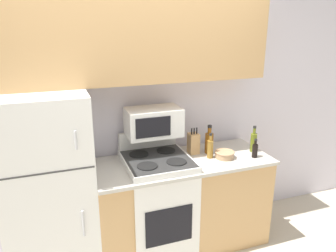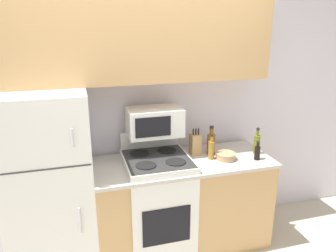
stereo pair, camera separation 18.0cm
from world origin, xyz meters
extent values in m
cube|color=silver|center=(0.00, 0.68, 1.27)|extent=(8.00, 0.05, 2.55)
cube|color=tan|center=(0.35, 0.31, 0.44)|extent=(1.64, 0.63, 0.87)
cube|color=#BCB7AD|center=(0.35, 0.29, 0.89)|extent=(1.64, 0.67, 0.03)
cube|color=white|center=(-0.82, 0.32, 0.81)|extent=(0.70, 0.65, 1.62)
cube|color=#383838|center=(-0.82, 0.00, 1.10)|extent=(0.68, 0.01, 0.01)
cylinder|color=#B7B7BC|center=(-0.59, -0.01, 1.33)|extent=(0.02, 0.02, 0.14)
cylinder|color=#B7B7BC|center=(-0.59, -0.01, 0.65)|extent=(0.02, 0.02, 0.22)
cube|color=tan|center=(0.00, 0.49, 1.98)|extent=(2.34, 0.33, 0.72)
cube|color=white|center=(0.11, 0.30, 0.48)|extent=(0.58, 0.63, 0.96)
cube|color=black|center=(0.11, -0.02, 0.46)|extent=(0.42, 0.01, 0.35)
cube|color=#2D2D2D|center=(0.11, 0.30, 0.95)|extent=(0.56, 0.60, 0.01)
cube|color=white|center=(0.11, 0.60, 1.04)|extent=(0.56, 0.06, 0.16)
cylinder|color=black|center=(-0.03, 0.16, 0.96)|extent=(0.18, 0.18, 0.01)
cylinder|color=black|center=(0.24, 0.16, 0.96)|extent=(0.18, 0.18, 0.01)
cylinder|color=black|center=(-0.03, 0.44, 0.96)|extent=(0.18, 0.18, 0.01)
cylinder|color=black|center=(0.24, 0.44, 0.96)|extent=(0.18, 0.18, 0.01)
cube|color=white|center=(0.12, 0.45, 1.25)|extent=(0.49, 0.30, 0.25)
cube|color=black|center=(0.07, 0.30, 1.25)|extent=(0.31, 0.01, 0.18)
cube|color=tan|center=(0.51, 0.42, 1.00)|extent=(0.09, 0.10, 0.20)
cylinder|color=black|center=(0.49, 0.41, 1.13)|extent=(0.01, 0.01, 0.06)
cylinder|color=black|center=(0.51, 0.41, 1.13)|extent=(0.01, 0.01, 0.06)
cylinder|color=black|center=(0.54, 0.41, 1.13)|extent=(0.01, 0.01, 0.06)
cylinder|color=tan|center=(0.74, 0.21, 0.93)|extent=(0.17, 0.17, 0.06)
torus|color=tan|center=(0.74, 0.21, 0.96)|extent=(0.18, 0.18, 0.01)
cylinder|color=olive|center=(0.61, 0.26, 0.99)|extent=(0.06, 0.06, 0.17)
cylinder|color=olive|center=(0.61, 0.26, 1.10)|extent=(0.03, 0.03, 0.05)
cylinder|color=black|center=(0.61, 0.26, 1.13)|extent=(0.03, 0.03, 0.02)
cylinder|color=brown|center=(0.66, 0.38, 1.00)|extent=(0.08, 0.08, 0.20)
cylinder|color=brown|center=(0.66, 0.38, 1.13)|extent=(0.04, 0.04, 0.06)
cylinder|color=black|center=(0.66, 0.38, 1.17)|extent=(0.04, 0.04, 0.02)
cylinder|color=#5B6619|center=(1.08, 0.26, 1.00)|extent=(0.06, 0.06, 0.18)
cylinder|color=#5B6619|center=(1.08, 0.26, 1.11)|extent=(0.03, 0.03, 0.06)
cylinder|color=black|center=(1.08, 0.26, 1.15)|extent=(0.03, 0.03, 0.02)
cylinder|color=black|center=(1.01, 0.13, 0.97)|extent=(0.05, 0.05, 0.13)
cylinder|color=black|center=(1.01, 0.13, 1.05)|extent=(0.02, 0.02, 0.04)
cylinder|color=black|center=(1.01, 0.13, 1.08)|extent=(0.03, 0.03, 0.01)
camera|label=1|loc=(-0.71, -2.26, 2.12)|focal=35.00mm
camera|label=2|loc=(-0.54, -2.32, 2.12)|focal=35.00mm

